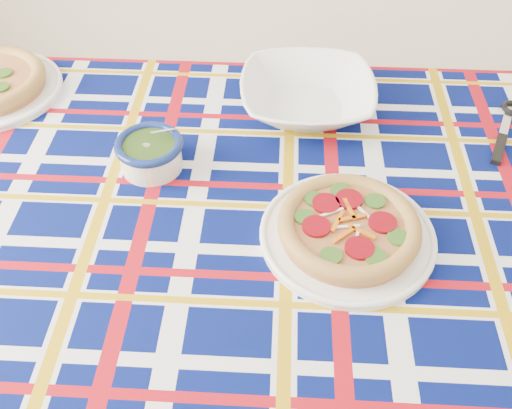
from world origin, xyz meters
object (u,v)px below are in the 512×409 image
(pesto_bowl, at_px, (150,151))
(serving_bowl, at_px, (307,96))
(dining_table, at_px, (240,256))
(main_focaccia_plate, at_px, (349,227))

(pesto_bowl, distance_m, serving_bowl, 0.37)
(serving_bowl, bearing_deg, pesto_bowl, -134.63)
(dining_table, height_order, main_focaccia_plate, main_focaccia_plate)
(main_focaccia_plate, bearing_deg, serving_bowl, 111.38)
(dining_table, height_order, serving_bowl, serving_bowl)
(main_focaccia_plate, distance_m, serving_bowl, 0.39)
(dining_table, distance_m, main_focaccia_plate, 0.22)
(main_focaccia_plate, bearing_deg, pesto_bowl, 166.84)
(dining_table, distance_m, serving_bowl, 0.40)
(main_focaccia_plate, relative_size, serving_bowl, 1.08)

